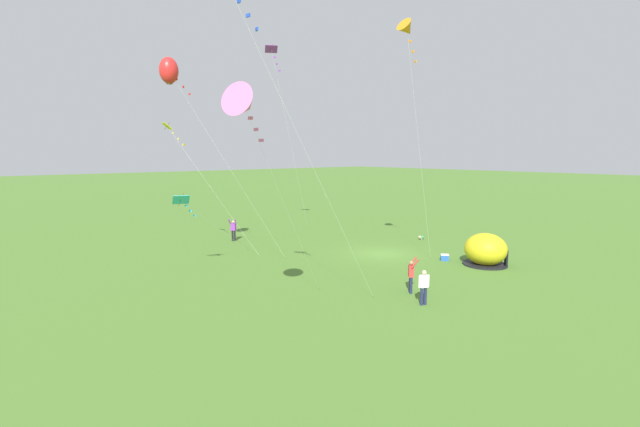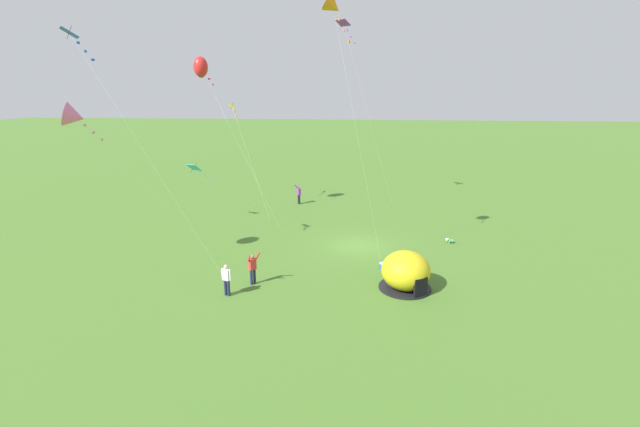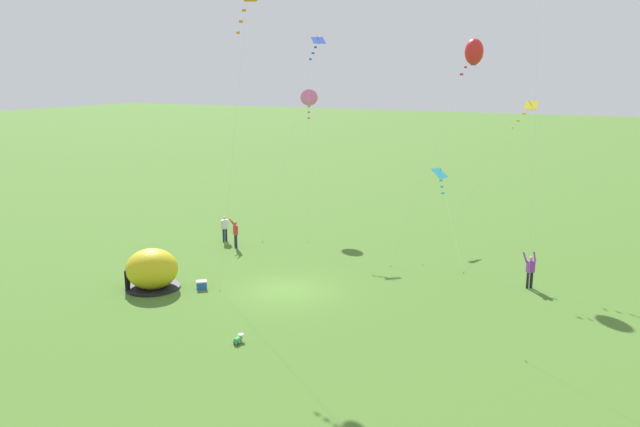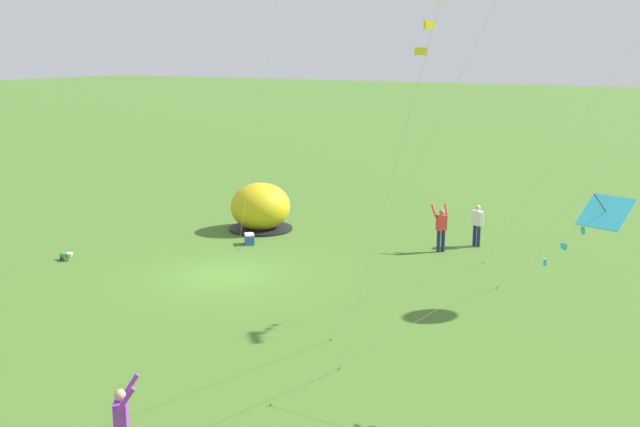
{
  "view_description": "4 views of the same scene",
  "coord_description": "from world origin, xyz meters",
  "px_view_note": "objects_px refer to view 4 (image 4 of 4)",
  "views": [
    {
      "loc": [
        -20.21,
        23.08,
        7.23
      ],
      "look_at": [
        2.35,
        3.99,
        3.07
      ],
      "focal_mm": 24.0,
      "sensor_mm": 36.0,
      "label": 1
    },
    {
      "loc": [
        -27.97,
        -0.69,
        10.16
      ],
      "look_at": [
        1.09,
        2.75,
        1.95
      ],
      "focal_mm": 24.0,
      "sensor_mm": 36.0,
      "label": 2
    },
    {
      "loc": [
        15.13,
        -26.45,
        10.99
      ],
      "look_at": [
        1.66,
        0.6,
        4.12
      ],
      "focal_mm": 35.0,
      "sensor_mm": 36.0,
      "label": 3
    },
    {
      "loc": [
        20.46,
        15.52,
        7.89
      ],
      "look_at": [
        1.45,
        4.73,
        3.06
      ],
      "focal_mm": 42.0,
      "sensor_mm": 36.0,
      "label": 4
    }
  ],
  "objects_px": {
    "person_with_toddler": "(477,223)",
    "popup_tent": "(261,208)",
    "person_strolling": "(441,227)",
    "person_flying_kite": "(122,425)",
    "kite_cyan": "(595,220)",
    "cooler_box": "(249,239)",
    "toddler_crawling": "(66,256)"
  },
  "relations": [
    {
      "from": "popup_tent",
      "to": "kite_cyan",
      "type": "bearing_deg",
      "value": 55.87
    },
    {
      "from": "toddler_crawling",
      "to": "person_with_toddler",
      "type": "distance_m",
      "value": 16.18
    },
    {
      "from": "person_with_toddler",
      "to": "person_flying_kite",
      "type": "xyz_separation_m",
      "value": [
        19.49,
        -0.53,
        0.03
      ]
    },
    {
      "from": "toddler_crawling",
      "to": "person_strolling",
      "type": "height_order",
      "value": "person_strolling"
    },
    {
      "from": "popup_tent",
      "to": "person_with_toddler",
      "type": "height_order",
      "value": "popup_tent"
    },
    {
      "from": "person_flying_kite",
      "to": "kite_cyan",
      "type": "bearing_deg",
      "value": 134.51
    },
    {
      "from": "cooler_box",
      "to": "person_with_toddler",
      "type": "height_order",
      "value": "person_with_toddler"
    },
    {
      "from": "person_flying_kite",
      "to": "kite_cyan",
      "type": "relative_size",
      "value": 0.27
    },
    {
      "from": "person_flying_kite",
      "to": "person_strolling",
      "type": "relative_size",
      "value": 1.0
    },
    {
      "from": "person_flying_kite",
      "to": "kite_cyan",
      "type": "height_order",
      "value": "kite_cyan"
    },
    {
      "from": "toddler_crawling",
      "to": "person_flying_kite",
      "type": "distance_m",
      "value": 15.8
    },
    {
      "from": "person_with_toddler",
      "to": "person_flying_kite",
      "type": "relative_size",
      "value": 0.91
    },
    {
      "from": "person_with_toddler",
      "to": "popup_tent",
      "type": "bearing_deg",
      "value": -78.26
    },
    {
      "from": "popup_tent",
      "to": "person_strolling",
      "type": "relative_size",
      "value": 1.49
    },
    {
      "from": "popup_tent",
      "to": "kite_cyan",
      "type": "xyz_separation_m",
      "value": [
        10.67,
        15.74,
        3.36
      ]
    },
    {
      "from": "popup_tent",
      "to": "cooler_box",
      "type": "height_order",
      "value": "popup_tent"
    },
    {
      "from": "person_strolling",
      "to": "toddler_crawling",
      "type": "bearing_deg",
      "value": -55.52
    },
    {
      "from": "kite_cyan",
      "to": "person_flying_kite",
      "type": "bearing_deg",
      "value": -45.49
    },
    {
      "from": "person_flying_kite",
      "to": "cooler_box",
      "type": "bearing_deg",
      "value": -153.1
    },
    {
      "from": "cooler_box",
      "to": "toddler_crawling",
      "type": "bearing_deg",
      "value": -40.79
    },
    {
      "from": "popup_tent",
      "to": "person_flying_kite",
      "type": "height_order",
      "value": "popup_tent"
    },
    {
      "from": "cooler_box",
      "to": "person_strolling",
      "type": "relative_size",
      "value": 0.34
    },
    {
      "from": "person_flying_kite",
      "to": "person_with_toddler",
      "type": "bearing_deg",
      "value": 178.44
    },
    {
      "from": "kite_cyan",
      "to": "person_strolling",
      "type": "bearing_deg",
      "value": -146.11
    },
    {
      "from": "cooler_box",
      "to": "kite_cyan",
      "type": "relative_size",
      "value": 0.09
    },
    {
      "from": "cooler_box",
      "to": "person_strolling",
      "type": "xyz_separation_m",
      "value": [
        -2.78,
        7.27,
        0.78
      ]
    },
    {
      "from": "toddler_crawling",
      "to": "person_strolling",
      "type": "distance_m",
      "value": 14.52
    },
    {
      "from": "person_with_toddler",
      "to": "person_strolling",
      "type": "bearing_deg",
      "value": -32.87
    },
    {
      "from": "toddler_crawling",
      "to": "person_with_toddler",
      "type": "xyz_separation_m",
      "value": [
        -9.71,
        12.92,
        0.79
      ]
    },
    {
      "from": "toddler_crawling",
      "to": "kite_cyan",
      "type": "height_order",
      "value": "kite_cyan"
    },
    {
      "from": "person_with_toddler",
      "to": "kite_cyan",
      "type": "relative_size",
      "value": 0.25
    },
    {
      "from": "popup_tent",
      "to": "cooler_box",
      "type": "distance_m",
      "value": 2.69
    }
  ]
}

